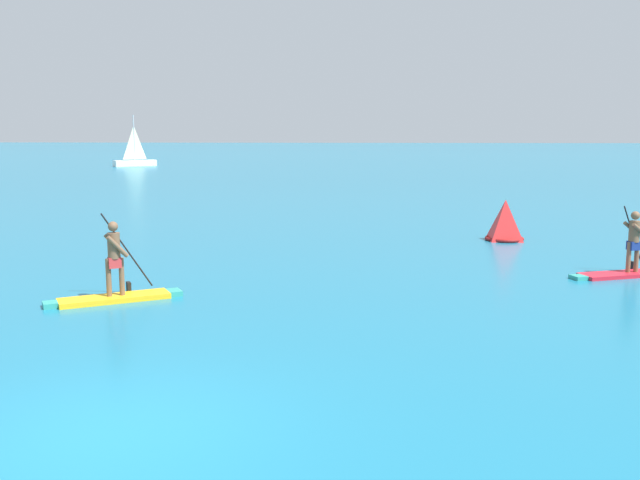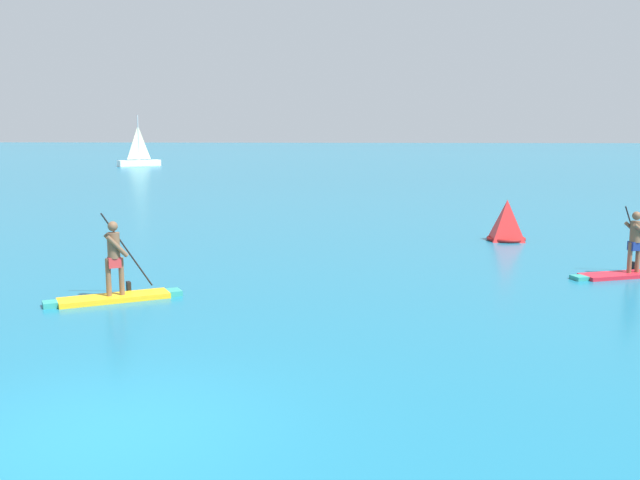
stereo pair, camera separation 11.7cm
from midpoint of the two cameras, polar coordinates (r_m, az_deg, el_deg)
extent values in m
plane|color=#196B8C|center=(9.12, -16.87, -14.64)|extent=(440.00, 440.00, 0.00)
cube|color=yellow|center=(15.70, -16.46, -4.54)|extent=(2.30, 1.71, 0.11)
cube|color=teal|center=(15.95, -11.90, -4.16)|extent=(0.47, 0.54, 0.11)
cube|color=teal|center=(15.55, -21.15, -4.89)|extent=(0.44, 0.48, 0.11)
cylinder|color=brown|center=(15.63, -15.92, -2.85)|extent=(0.11, 0.11, 0.81)
cylinder|color=brown|center=(15.59, -16.90, -2.92)|extent=(0.11, 0.11, 0.81)
cube|color=red|center=(15.55, -16.45, -1.76)|extent=(0.34, 0.32, 0.22)
cylinder|color=brown|center=(15.49, -16.51, -0.44)|extent=(0.26, 0.26, 0.54)
sphere|color=brown|center=(15.43, -16.58, 1.06)|extent=(0.21, 0.21, 0.21)
cylinder|color=brown|center=(15.65, -16.43, -0.35)|extent=(0.41, 0.29, 0.51)
cylinder|color=brown|center=(15.35, -16.23, -0.51)|extent=(0.41, 0.29, 0.51)
cylinder|color=black|center=(15.99, -15.50, -0.81)|extent=(0.92, 0.58, 1.70)
cube|color=black|center=(16.15, -15.38, -3.85)|extent=(0.17, 0.21, 0.32)
cube|color=red|center=(19.18, 23.36, -2.54)|extent=(2.56, 1.47, 0.10)
cube|color=teal|center=(18.32, 19.96, -2.85)|extent=(0.43, 0.47, 0.10)
cylinder|color=brown|center=(19.27, 24.02, -1.24)|extent=(0.11, 0.11, 0.76)
cylinder|color=brown|center=(19.12, 23.48, -1.28)|extent=(0.11, 0.11, 0.76)
cube|color=navy|center=(19.15, 23.80, -0.41)|extent=(0.32, 0.30, 0.22)
cylinder|color=brown|center=(19.10, 23.87, 0.64)|extent=(0.26, 0.26, 0.53)
sphere|color=brown|center=(19.05, 23.94, 1.82)|extent=(0.21, 0.21, 0.21)
cylinder|color=brown|center=(19.24, 23.70, 0.82)|extent=(0.51, 0.28, 0.42)
cylinder|color=brown|center=(19.01, 24.29, 0.70)|extent=(0.51, 0.28, 0.42)
cylinder|color=black|center=(19.67, 23.83, 0.19)|extent=(0.69, 0.29, 1.65)
cube|color=black|center=(19.79, 23.69, -2.04)|extent=(0.15, 0.22, 0.32)
pyramid|color=red|center=(24.06, 14.57, 1.57)|extent=(1.48, 1.48, 1.35)
torus|color=maroon|center=(24.14, 14.51, 0.12)|extent=(1.27, 1.27, 0.12)
cube|color=white|center=(76.20, -14.75, 6.02)|extent=(4.02, 3.61, 0.63)
cylinder|color=#B2B2B7|center=(76.13, -14.82, 7.99)|extent=(0.12, 0.12, 4.63)
pyramid|color=beige|center=(76.14, -14.81, 7.63)|extent=(1.33, 1.57, 3.48)
camera|label=1|loc=(0.06, -90.20, -0.03)|focal=39.66mm
camera|label=2|loc=(0.06, 89.80, 0.03)|focal=39.66mm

